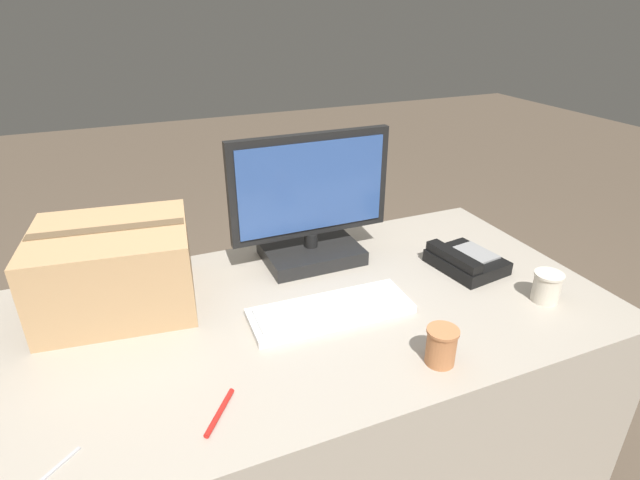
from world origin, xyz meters
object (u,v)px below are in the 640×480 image
(cardboard_box, at_px, (115,268))
(desk_phone, at_px, (465,261))
(pen_marker, at_px, (220,412))
(monitor, at_px, (311,212))
(paper_cup_left, at_px, (441,346))
(paper_cup_right, at_px, (547,287))
(keyboard, at_px, (331,310))

(cardboard_box, bearing_deg, desk_phone, -11.42)
(desk_phone, xyz_separation_m, pen_marker, (-0.87, -0.32, -0.02))
(monitor, height_order, desk_phone, monitor)
(desk_phone, bearing_deg, cardboard_box, 160.66)
(desk_phone, relative_size, pen_marker, 2.10)
(paper_cup_left, distance_m, paper_cup_right, 0.46)
(desk_phone, height_order, cardboard_box, cardboard_box)
(keyboard, relative_size, desk_phone, 1.90)
(monitor, relative_size, cardboard_box, 1.19)
(paper_cup_left, xyz_separation_m, pen_marker, (-0.53, 0.04, -0.04))
(desk_phone, height_order, pen_marker, desk_phone)
(paper_cup_left, xyz_separation_m, paper_cup_right, (0.44, 0.11, -0.00))
(paper_cup_left, relative_size, cardboard_box, 0.21)
(keyboard, xyz_separation_m, desk_phone, (0.51, 0.07, 0.01))
(paper_cup_left, bearing_deg, cardboard_box, 140.74)
(paper_cup_left, height_order, paper_cup_right, paper_cup_left)
(desk_phone, distance_m, paper_cup_left, 0.50)
(monitor, bearing_deg, paper_cup_left, -81.79)
(paper_cup_left, bearing_deg, paper_cup_right, 14.14)
(keyboard, bearing_deg, cardboard_box, 154.11)
(paper_cup_right, bearing_deg, pen_marker, -175.79)
(desk_phone, relative_size, paper_cup_left, 2.53)
(desk_phone, height_order, paper_cup_left, paper_cup_left)
(paper_cup_right, xyz_separation_m, cardboard_box, (-1.14, 0.46, 0.07))
(keyboard, height_order, pen_marker, keyboard)
(desk_phone, relative_size, cardboard_box, 0.54)
(paper_cup_left, height_order, pen_marker, paper_cup_left)
(paper_cup_right, relative_size, pen_marker, 0.77)
(paper_cup_right, height_order, cardboard_box, cardboard_box)
(cardboard_box, bearing_deg, pen_marker, -72.55)
(monitor, bearing_deg, keyboard, -102.54)
(desk_phone, bearing_deg, keyboard, 179.91)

